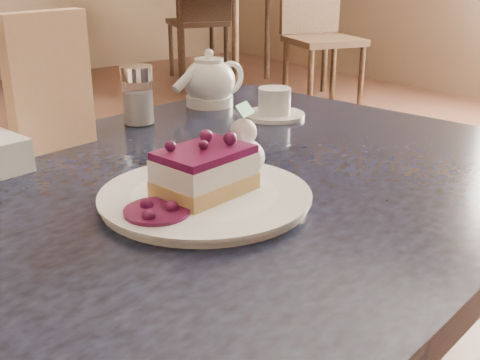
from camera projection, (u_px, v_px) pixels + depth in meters
main_table at (181, 244)px, 0.82m from camera, size 1.28×0.95×0.73m
dessert_plate at (205, 197)px, 0.76m from camera, size 0.26×0.26×0.01m
cheesecake_slice at (205, 171)px, 0.75m from camera, size 0.13×0.10×0.06m
whipped_cream at (243, 157)px, 0.81m from camera, size 0.06×0.06×0.05m
berry_sauce at (157, 211)px, 0.70m from camera, size 0.08×0.08×0.01m
tea_set at (222, 87)px, 1.21m from camera, size 0.20×0.27×0.10m
menu_card at (49, 82)px, 0.93m from camera, size 0.14×0.05×0.21m
sugar_shaker at (138, 95)px, 1.09m from camera, size 0.06×0.06×0.11m
bg_table_far_right at (253, 83)px, 4.73m from camera, size 1.27×1.93×1.28m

